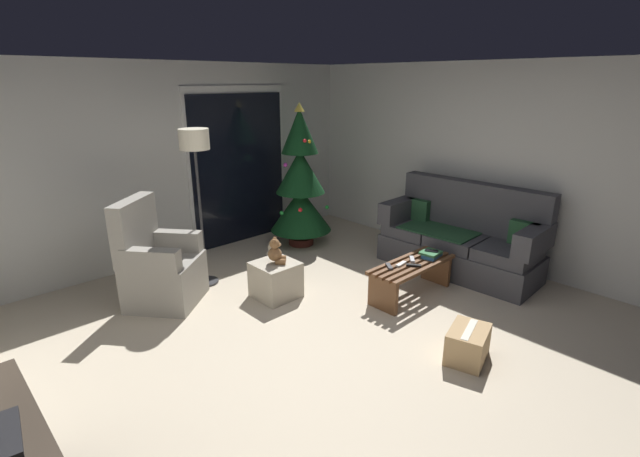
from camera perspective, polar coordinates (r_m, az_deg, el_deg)
ground_plane at (r=4.19m, az=2.70°, el=-14.58°), size 7.00×7.00×0.00m
wall_back at (r=6.13m, az=-18.38°, el=7.82°), size 5.72×0.12×2.50m
wall_right at (r=6.01m, az=22.34°, el=7.20°), size 0.12×6.00×2.50m
patio_door_frame at (r=6.56m, az=-10.26°, el=7.77°), size 1.60×0.02×2.20m
patio_door_glass at (r=6.55m, az=-10.15°, el=7.32°), size 1.50×0.02×2.10m
couch at (r=5.83m, az=17.49°, el=-1.28°), size 0.85×1.97×1.08m
coffee_table at (r=5.04m, az=11.55°, el=-5.62°), size 1.10×0.40×0.39m
remote_silver at (r=5.05m, az=11.61°, el=-3.84°), size 0.15×0.14×0.02m
remote_graphite at (r=4.82m, az=8.77°, el=-4.78°), size 0.13×0.15×0.02m
remote_black at (r=4.89m, az=11.81°, el=-4.60°), size 0.12×0.15×0.02m
remote_white at (r=4.90m, az=10.26°, el=-4.47°), size 0.16×0.06×0.02m
book_stack at (r=5.17m, az=13.95°, el=-3.19°), size 0.26×0.21×0.07m
cell_phone at (r=5.17m, az=13.99°, el=-2.76°), size 0.12×0.16×0.01m
christmas_tree at (r=6.30m, az=-2.51°, el=5.59°), size 0.87×0.87×1.99m
armchair at (r=5.03m, az=-19.76°, el=-4.63°), size 0.96×0.96×1.13m
floor_lamp at (r=5.07m, az=-15.54°, el=8.98°), size 0.32×0.32×1.78m
ottoman at (r=4.96m, az=-5.64°, el=-6.47°), size 0.44×0.44×0.40m
teddy_bear_chestnut at (r=4.83m, az=-5.63°, el=-3.03°), size 0.22×0.21×0.29m
teddy_bear_cream_by_tree at (r=5.87m, az=-6.02°, el=-3.24°), size 0.21×0.22×0.29m
cardboard_box_taped_mid_floor at (r=4.13m, az=18.25°, el=-13.77°), size 0.48×0.40×0.29m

